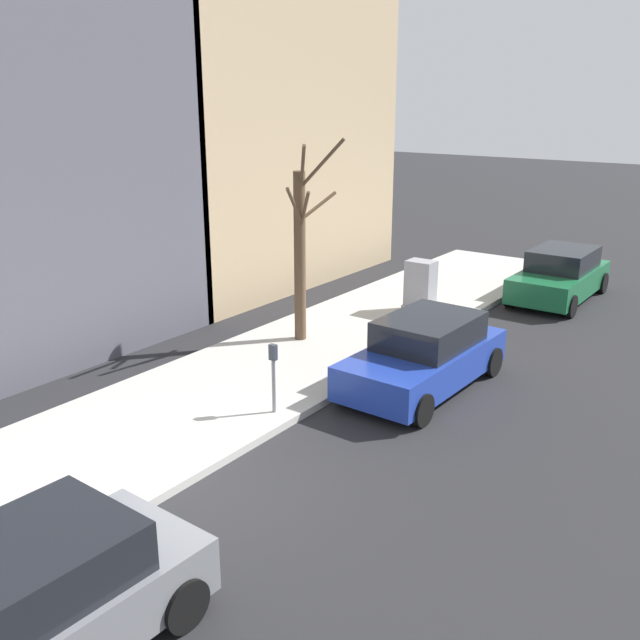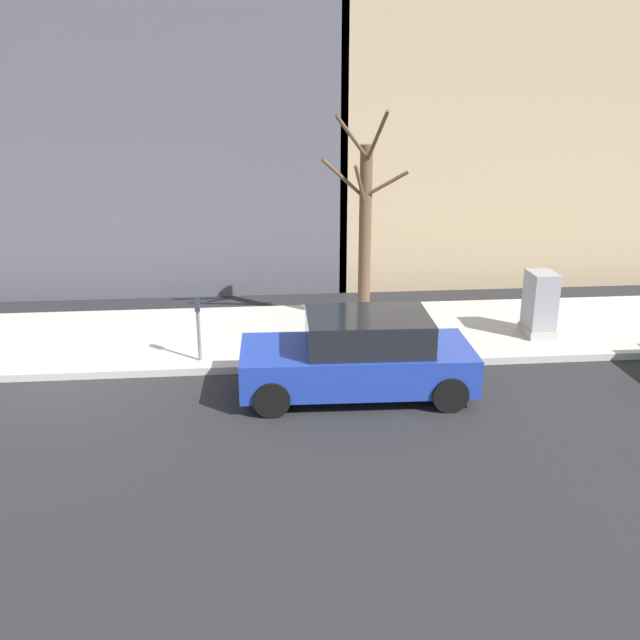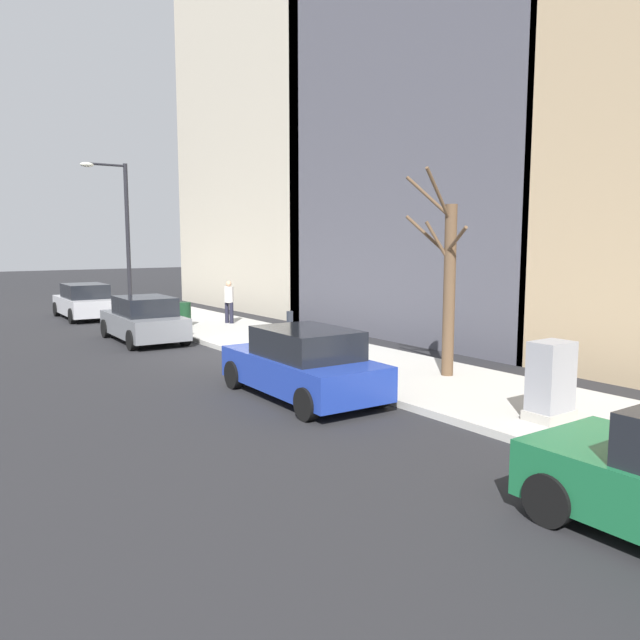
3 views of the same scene
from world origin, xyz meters
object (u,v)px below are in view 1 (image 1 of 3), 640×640
object	(u,v)px
parking_meter	(273,371)
bare_tree	(301,250)
parked_car_green	(560,275)
office_tower_left	(194,23)
parked_car_grey	(17,614)
parked_car_blue	(425,355)
utility_box	(420,287)

from	to	relation	value
parking_meter	bare_tree	distance (m)	4.43
bare_tree	parked_car_green	bearing A→B (deg)	-116.33
bare_tree	office_tower_left	distance (m)	10.62
parked_car_grey	bare_tree	world-z (taller)	bare_tree
parked_car_green	bare_tree	xyz separation A→B (m)	(3.80, 7.69, 1.64)
parked_car_blue	utility_box	world-z (taller)	utility_box
parked_car_blue	parking_meter	world-z (taller)	parked_car_blue
parked_car_grey	utility_box	size ratio (longest dim) A/B	2.98
parking_meter	parked_car_grey	bearing A→B (deg)	105.34
bare_tree	office_tower_left	bearing A→B (deg)	-30.67
utility_box	office_tower_left	xyz separation A→B (m)	(8.99, -0.86, 7.19)
parked_car_green	office_tower_left	xyz separation A→B (m)	(11.53, 3.11, 7.30)
parked_car_blue	parking_meter	bearing A→B (deg)	63.94
parked_car_green	bare_tree	distance (m)	8.73
parking_meter	utility_box	world-z (taller)	utility_box
parked_car_blue	office_tower_left	size ratio (longest dim) A/B	0.26
parked_car_blue	parked_car_grey	xyz separation A→B (m)	(-0.17, 9.36, 0.00)
parking_meter	utility_box	distance (m)	7.41
parking_meter	bare_tree	xyz separation A→B (m)	(2.11, -3.64, 1.39)
parked_car_grey	parking_meter	distance (m)	6.59
parked_car_green	parked_car_blue	distance (m)	8.33
parking_meter	utility_box	size ratio (longest dim) A/B	0.94
parked_car_grey	utility_box	bearing A→B (deg)	-77.15
bare_tree	parked_car_grey	bearing A→B (deg)	111.08
parked_car_green	parked_car_blue	bearing A→B (deg)	89.35
parked_car_grey	utility_box	distance (m)	13.96
parked_car_grey	parked_car_blue	bearing A→B (deg)	-86.82
parked_car_green	parked_car_grey	world-z (taller)	same
parked_car_grey	office_tower_left	xyz separation A→B (m)	(11.58, -14.58, 7.30)
bare_tree	parking_meter	bearing A→B (deg)	120.08
parking_meter	office_tower_left	distance (m)	14.63
utility_box	parked_car_grey	bearing A→B (deg)	100.71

